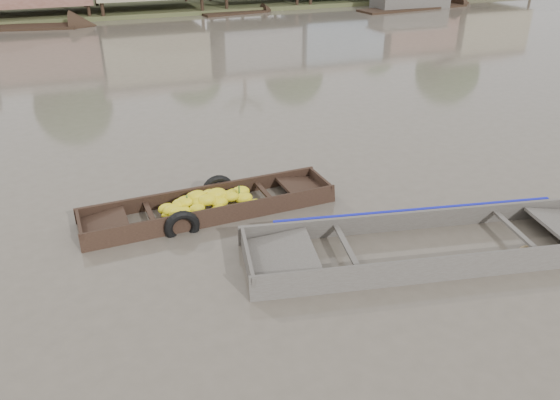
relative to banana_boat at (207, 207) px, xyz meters
name	(u,v)px	position (x,y,z in m)	size (l,w,h in m)	color
ground	(268,261)	(0.57, -2.10, -0.13)	(120.00, 120.00, 0.00)	#524B3F
banana_boat	(207,207)	(0.00, 0.00, 0.00)	(5.18, 1.47, 0.74)	black
viewer_boat	(433,249)	(3.44, -2.87, -0.09)	(7.04, 3.05, 0.55)	#413C37
distant_boats	(319,11)	(12.72, 22.37, 0.09)	(47.49, 15.85, 1.38)	black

